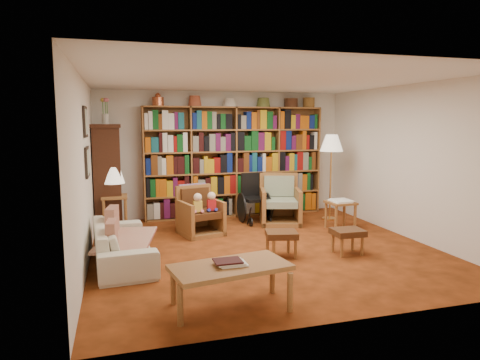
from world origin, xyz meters
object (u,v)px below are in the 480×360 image
object	(u,v)px
side_table_papers	(341,206)
coffee_table	(230,270)
footstool_a	(281,236)
side_table_lamp	(115,205)
wheelchair	(254,200)
footstool_b	(348,234)
armchair_leather	(200,214)
sofa	(123,243)
floor_lamp	(331,146)
armchair_sage	(278,204)

from	to	relation	value
side_table_papers	coffee_table	distance (m)	3.75
footstool_a	coffee_table	size ratio (longest dim) A/B	0.40
side_table_lamp	wheelchair	size ratio (longest dim) A/B	0.69
footstool_a	wheelchair	bearing A→B (deg)	82.11
side_table_papers	footstool_a	size ratio (longest dim) A/B	1.06
wheelchair	footstool_b	xyz separation A→B (m)	(0.66, -2.33, -0.12)
side_table_lamp	armchair_leather	world-z (taller)	armchair_leather
side_table_papers	coffee_table	xyz separation A→B (m)	(-2.70, -2.60, -0.01)
wheelchair	footstool_a	xyz separation A→B (m)	(-0.30, -2.18, -0.12)
footstool_b	coffee_table	xyz separation A→B (m)	(-2.09, -1.28, 0.11)
sofa	side_table_lamp	xyz separation A→B (m)	(-0.10, 1.73, 0.21)
wheelchair	side_table_papers	distance (m)	1.63
side_table_papers	footstool_a	bearing A→B (deg)	-143.62
wheelchair	floor_lamp	world-z (taller)	floor_lamp
sofa	footstool_a	size ratio (longest dim) A/B	3.62
armchair_sage	coffee_table	xyz separation A→B (m)	(-1.84, -3.41, 0.05)
sofa	armchair_leather	xyz separation A→B (m)	(1.30, 1.22, 0.08)
wheelchair	floor_lamp	size ratio (longest dim) A/B	0.56
side_table_lamp	footstool_b	distance (m)	3.94
wheelchair	footstool_a	world-z (taller)	wheelchair
floor_lamp	armchair_sage	bearing A→B (deg)	177.60
footstool_a	coffee_table	world-z (taller)	coffee_table
floor_lamp	footstool_a	size ratio (longest dim) A/B	3.29
side_table_papers	coffee_table	size ratio (longest dim) A/B	0.42
armchair_sage	footstool_a	bearing A→B (deg)	-109.95
coffee_table	side_table_papers	bearing A→B (deg)	43.84
armchair_leather	side_table_papers	xyz separation A→B (m)	(2.44, -0.44, 0.08)
wheelchair	footstool_a	size ratio (longest dim) A/B	1.84
sofa	side_table_lamp	size ratio (longest dim) A/B	2.86
armchair_sage	coffee_table	size ratio (longest dim) A/B	0.74
armchair_sage	wheelchair	size ratio (longest dim) A/B	1.02
armchair_leather	wheelchair	size ratio (longest dim) A/B	0.89
sofa	wheelchair	distance (m)	3.05
armchair_leather	armchair_sage	distance (m)	1.63
side_table_papers	floor_lamp	bearing A→B (deg)	75.48
side_table_lamp	armchair_sage	size ratio (longest dim) A/B	0.67
sofa	side_table_lamp	bearing A→B (deg)	-0.70
footstool_a	side_table_papers	bearing A→B (deg)	36.38
armchair_leather	footstool_b	bearing A→B (deg)	-43.79
sofa	side_table_papers	size ratio (longest dim) A/B	3.42
side_table_lamp	armchair_leather	size ratio (longest dim) A/B	0.77
armchair_sage	wheelchair	xyz separation A→B (m)	(-0.41, 0.20, 0.07)
armchair_leather	floor_lamp	distance (m)	2.88
footstool_b	footstool_a	bearing A→B (deg)	171.04
sofa	side_table_papers	xyz separation A→B (m)	(3.74, 0.79, 0.15)
side_table_papers	armchair_sage	bearing A→B (deg)	136.80
sofa	armchair_sage	xyz separation A→B (m)	(2.88, 1.60, 0.09)
sofa	footstool_a	xyz separation A→B (m)	(2.16, -0.38, 0.03)
armchair_sage	footstool_b	xyz separation A→B (m)	(0.25, -2.13, -0.05)
armchair_leather	coffee_table	xyz separation A→B (m)	(-0.26, -3.03, 0.06)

